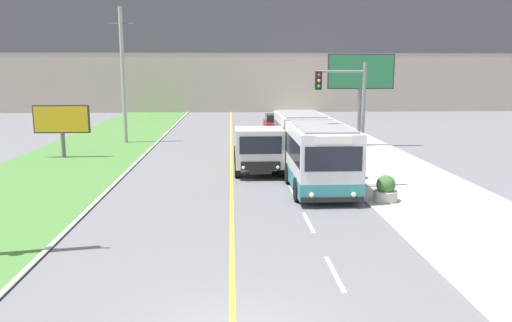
# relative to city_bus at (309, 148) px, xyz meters

# --- Properties ---
(lane_marking_centre) EXTENTS (2.88, 140.00, 0.01)m
(lane_marking_centre) POSITION_rel_city_bus_xyz_m (-3.64, -14.07, -1.52)
(lane_marking_centre) COLOR gold
(lane_marking_centre) RESTS_ON ground_plane
(apartment_block_background) EXTENTS (80.00, 8.04, 21.85)m
(apartment_block_background) POSITION_rel_city_bus_xyz_m (-3.96, 44.68, 9.40)
(apartment_block_background) COLOR #A89E8E
(apartment_block_background) RESTS_ON ground_plane
(city_bus) EXTENTS (2.71, 12.19, 3.00)m
(city_bus) POSITION_rel_city_bus_xyz_m (0.00, 0.00, 0.00)
(city_bus) COLOR silver
(city_bus) RESTS_ON ground_plane
(dump_truck) EXTENTS (2.53, 6.99, 2.47)m
(dump_truck) POSITION_rel_city_bus_xyz_m (-2.53, 1.31, -0.27)
(dump_truck) COLOR black
(dump_truck) RESTS_ON ground_plane
(car_distant) EXTENTS (1.80, 4.30, 1.45)m
(car_distant) POSITION_rel_city_bus_xyz_m (0.01, 20.62, -0.84)
(car_distant) COLOR maroon
(car_distant) RESTS_ON ground_plane
(utility_pole_far) EXTENTS (1.80, 0.28, 9.92)m
(utility_pole_far) POSITION_rel_city_bus_xyz_m (-11.91, 12.96, 3.49)
(utility_pole_far) COLOR #9E9E99
(utility_pole_far) RESTS_ON ground_plane
(traffic_light_mast) EXTENTS (2.28, 0.32, 5.73)m
(traffic_light_mast) POSITION_rel_city_bus_xyz_m (1.32, -2.71, 2.13)
(traffic_light_mast) COLOR slate
(traffic_light_mast) RESTS_ON ground_plane
(billboard_large) EXTENTS (4.68, 0.24, 6.53)m
(billboard_large) POSITION_rel_city_bus_xyz_m (5.13, 10.05, 3.50)
(billboard_large) COLOR #59595B
(billboard_large) RESTS_ON ground_plane
(billboard_small) EXTENTS (3.41, 0.24, 3.30)m
(billboard_small) POSITION_rel_city_bus_xyz_m (-14.40, 6.41, 0.79)
(billboard_small) COLOR #59595B
(billboard_small) RESTS_ON ground_plane
(planter_round_near) EXTENTS (0.97, 0.97, 1.08)m
(planter_round_near) POSITION_rel_city_bus_xyz_m (2.36, -5.20, -0.98)
(planter_round_near) COLOR #B7B2A8
(planter_round_near) RESTS_ON sidewalk_right
(planter_round_second) EXTENTS (1.00, 1.00, 1.08)m
(planter_round_second) POSITION_rel_city_bus_xyz_m (2.22, -0.70, -0.98)
(planter_round_second) COLOR #B7B2A8
(planter_round_second) RESTS_ON sidewalk_right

